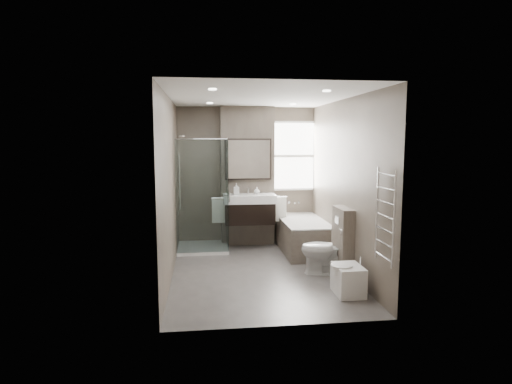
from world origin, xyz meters
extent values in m
cube|color=#524E4C|center=(0.00, 0.00, -0.03)|extent=(2.65, 3.85, 0.05)
cube|color=silver|center=(0.00, 0.00, 2.62)|extent=(2.65, 3.85, 0.05)
cube|color=#5F5549|center=(0.00, 1.92, 1.30)|extent=(2.65, 0.05, 2.60)
cube|color=#5F5549|center=(0.00, -1.92, 1.30)|extent=(2.65, 0.05, 2.60)
cube|color=#5F5549|center=(-1.32, 0.00, 1.30)|extent=(0.05, 3.85, 2.60)
cube|color=#5F5549|center=(1.32, 0.00, 1.30)|extent=(0.05, 3.85, 2.60)
cube|color=#5A5147|center=(0.00, 1.77, 1.30)|extent=(1.00, 0.25, 2.60)
cube|color=black|center=(0.00, 1.42, 0.66)|extent=(0.90, 0.45, 0.38)
cube|color=white|center=(0.00, 1.42, 0.92)|extent=(0.95, 0.47, 0.15)
cylinder|color=silver|center=(0.00, 1.59, 1.06)|extent=(0.03, 0.03, 0.12)
cylinder|color=silver|center=(0.00, 1.53, 1.11)|extent=(0.02, 0.12, 0.02)
cube|color=black|center=(0.00, 1.62, 1.63)|extent=(0.86, 0.06, 0.76)
cube|color=white|center=(0.00, 1.58, 1.63)|extent=(0.80, 0.02, 0.70)
cube|color=silver|center=(-0.56, 1.40, 0.72)|extent=(0.24, 0.06, 0.44)
cube|color=silver|center=(0.56, 1.40, 0.72)|extent=(0.24, 0.06, 0.44)
cube|color=white|center=(-0.85, 1.45, 0.03)|extent=(0.90, 0.90, 0.06)
cube|color=white|center=(-0.85, 1.01, 1.03)|extent=(0.88, 0.01, 1.94)
cube|color=white|center=(-0.41, 1.45, 1.03)|extent=(0.01, 0.88, 1.94)
cylinder|color=silver|center=(-1.25, 1.45, 1.25)|extent=(0.02, 0.02, 1.00)
cube|color=#5A5147|center=(0.93, 1.10, 0.28)|extent=(0.75, 1.60, 0.55)
cube|color=white|center=(0.93, 1.10, 0.56)|extent=(0.75, 1.60, 0.03)
cube|color=white|center=(0.93, 1.10, 0.49)|extent=(0.61, 1.42, 0.12)
cube|color=white|center=(0.90, 1.88, 1.67)|extent=(0.98, 0.04, 1.33)
cube|color=white|center=(0.90, 1.85, 1.67)|extent=(0.90, 0.01, 1.25)
cube|color=white|center=(0.90, 1.85, 1.68)|extent=(0.90, 0.01, 0.05)
imported|color=white|center=(0.97, -0.22, 0.37)|extent=(0.83, 0.62, 0.75)
cube|color=#5A5147|center=(1.21, -0.25, 0.50)|extent=(0.18, 0.55, 1.00)
cube|color=silver|center=(1.11, -0.25, 0.82)|extent=(0.01, 0.16, 0.11)
cube|color=white|center=(1.02, -1.07, 0.19)|extent=(0.34, 0.47, 0.38)
cylinder|color=white|center=(0.93, -1.07, 0.37)|extent=(0.28, 0.28, 0.05)
cylinder|color=silver|center=(1.18, -1.07, 0.44)|extent=(0.02, 0.02, 0.10)
cylinder|color=silver|center=(1.25, -1.83, 1.12)|extent=(0.03, 0.03, 1.10)
cylinder|color=silver|center=(1.25, -1.37, 1.12)|extent=(0.03, 0.03, 1.10)
cube|color=silver|center=(1.25, -1.60, 1.12)|extent=(0.02, 0.46, 1.00)
imported|color=white|center=(-0.24, 1.41, 1.11)|extent=(0.10, 0.10, 0.21)
imported|color=white|center=(0.14, 1.47, 1.07)|extent=(0.10, 0.10, 0.13)
camera|label=1|loc=(-0.82, -6.23, 2.01)|focal=30.00mm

